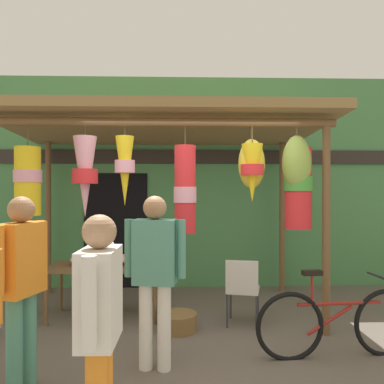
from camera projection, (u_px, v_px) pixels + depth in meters
ground_plane at (192, 342)px, 4.31m from camera, size 30.00×30.00×0.00m
shop_facade at (187, 182)px, 6.84m from camera, size 11.25×0.29×3.69m
market_stall_canopy at (170, 143)px, 5.16m from camera, size 4.41×2.46×2.75m
display_table at (105, 270)px, 5.13m from camera, size 1.47×0.70×0.70m
flower_heap_on_table at (102, 259)px, 5.17m from camera, size 0.82×0.57×0.15m
folding_chair at (243, 286)px, 4.80m from camera, size 0.49×0.49×0.84m
wicker_basket_by_table at (178, 322)px, 4.65m from camera, size 0.47×0.47×0.21m
parked_bicycle at (338, 323)px, 3.91m from camera, size 1.75×0.44×0.92m
vendor_in_orange at (99, 319)px, 2.36m from camera, size 0.23×0.59×1.56m
shopper_by_bananas at (155, 267)px, 3.64m from camera, size 0.59×0.28×1.66m
passerby_at_right at (22, 276)px, 3.26m from camera, size 0.33×0.57×1.66m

